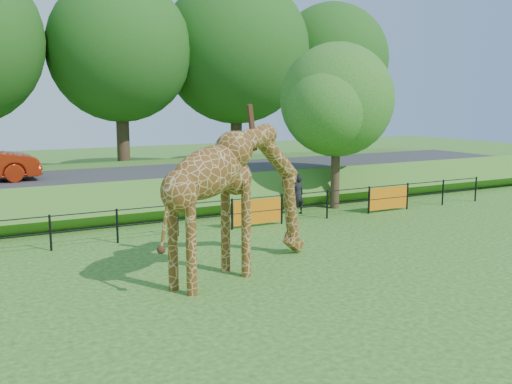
% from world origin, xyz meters
% --- Properties ---
extents(ground, '(90.00, 90.00, 0.00)m').
position_xyz_m(ground, '(0.00, 0.00, 0.00)').
color(ground, '#205114').
rests_on(ground, ground).
extents(giraffe, '(5.37, 2.98, 3.86)m').
position_xyz_m(giraffe, '(0.04, 3.42, 1.93)').
color(giraffe, '#5E3813').
rests_on(giraffe, ground).
extents(perimeter_fence, '(28.07, 0.10, 1.10)m').
position_xyz_m(perimeter_fence, '(0.00, 8.00, 0.55)').
color(perimeter_fence, black).
rests_on(perimeter_fence, ground).
extents(embankment, '(40.00, 9.00, 1.30)m').
position_xyz_m(embankment, '(0.00, 15.50, 0.65)').
color(embankment, '#205114').
rests_on(embankment, ground).
extents(road, '(40.00, 5.00, 0.12)m').
position_xyz_m(road, '(0.00, 14.00, 1.36)').
color(road, '#29292C').
rests_on(road, embankment).
extents(visitor, '(0.61, 0.43, 1.58)m').
position_xyz_m(visitor, '(5.48, 9.27, 0.79)').
color(visitor, black).
rests_on(visitor, ground).
extents(tree_east, '(5.40, 4.71, 6.76)m').
position_xyz_m(tree_east, '(7.60, 9.63, 4.28)').
color(tree_east, '#362618').
rests_on(tree_east, ground).
extents(bg_tree_line, '(37.30, 8.80, 11.82)m').
position_xyz_m(bg_tree_line, '(1.89, 22.00, 7.19)').
color(bg_tree_line, '#362618').
rests_on(bg_tree_line, ground).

